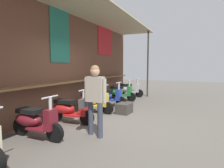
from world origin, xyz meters
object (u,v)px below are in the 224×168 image
scooter_blue (108,96)px  scooter_green (119,92)px  shopper_with_handbag (94,94)px  merchandise_crate (124,108)px  scooter_maroon (34,121)px  scooter_silver (128,89)px  scooter_yellow (93,101)px  scooter_red (68,109)px

scooter_blue → scooter_green: bearing=92.5°
shopper_with_handbag → merchandise_crate: size_ratio=2.96×
scooter_blue → scooter_green: same height
scooter_blue → shopper_with_handbag: size_ratio=0.87×
scooter_maroon → scooter_silver: 6.23m
scooter_yellow → scooter_red: bearing=-87.7°
scooter_blue → merchandise_crate: scooter_blue is taller
scooter_red → scooter_yellow: size_ratio=1.00×
shopper_with_handbag → scooter_silver: bearing=-168.5°
scooter_yellow → shopper_with_handbag: bearing=-56.2°
scooter_maroon → scooter_blue: same height
merchandise_crate → scooter_green: bearing=26.0°
scooter_silver → shopper_with_handbag: shopper_with_handbag is taller
scooter_green → scooter_maroon: bearing=-90.8°
scooter_blue → merchandise_crate: 1.40m
scooter_yellow → scooter_blue: size_ratio=1.00×
scooter_green → scooter_silver: size_ratio=1.00×
shopper_with_handbag → merchandise_crate: shopper_with_handbag is taller
scooter_maroon → scooter_silver: size_ratio=1.00×
scooter_green → shopper_with_handbag: 4.54m
scooter_yellow → scooter_blue: bearing=92.3°
shopper_with_handbag → scooter_red: bearing=-116.3°
scooter_yellow → scooter_green: (2.44, 0.00, 0.00)m
scooter_blue → merchandise_crate: size_ratio=2.58×
scooter_maroon → scooter_blue: size_ratio=1.00×
scooter_yellow → scooter_blue: 1.21m
scooter_red → scooter_green: same height
scooter_red → merchandise_crate: (1.64, -1.04, -0.22)m
scooter_yellow → scooter_silver: (3.66, -0.00, 0.00)m
scooter_red → scooter_green: 3.78m
scooter_blue → scooter_green: size_ratio=1.00×
scooter_red → scooter_blue: (2.55, 0.00, 0.00)m
scooter_red → scooter_blue: size_ratio=1.00×
scooter_red → scooter_silver: 5.00m
scooter_red → scooter_blue: bearing=85.9°
scooter_yellow → scooter_green: same height
scooter_maroon → scooter_yellow: (2.56, -0.00, 0.00)m
scooter_maroon → scooter_yellow: size_ratio=1.00×
scooter_maroon → scooter_red: bearing=90.0°
scooter_red → scooter_green: (3.78, 0.00, 0.00)m
scooter_green → shopper_with_handbag: size_ratio=0.87×
scooter_maroon → scooter_green: (5.00, -0.00, 0.00)m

